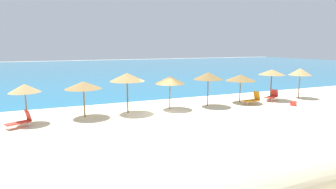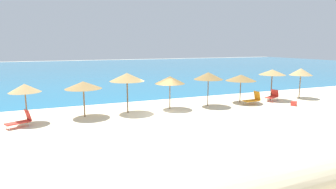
# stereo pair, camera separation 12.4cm
# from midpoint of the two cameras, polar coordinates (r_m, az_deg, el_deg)

# --- Properties ---
(ground_plane) EXTENTS (160.00, 160.00, 0.00)m
(ground_plane) POSITION_cam_midpoint_polar(r_m,az_deg,el_deg) (20.41, -1.28, -4.06)
(ground_plane) COLOR beige
(sea_water) EXTENTS (160.00, 73.03, 0.01)m
(sea_water) POSITION_cam_midpoint_polar(r_m,az_deg,el_deg) (60.92, -16.01, 4.88)
(sea_water) COLOR #1E6B93
(sea_water) RESTS_ON ground_plane
(dune_ridge) EXTENTS (48.73, 5.97, 1.82)m
(dune_ridge) POSITION_cam_midpoint_polar(r_m,az_deg,el_deg) (12.56, 25.83, -9.74)
(dune_ridge) COLOR beige
(dune_ridge) RESTS_ON ground_plane
(beach_umbrella_2) EXTENTS (1.94, 1.94, 2.54)m
(beach_umbrella_2) POSITION_cam_midpoint_polar(r_m,az_deg,el_deg) (19.88, -27.08, 1.11)
(beach_umbrella_2) COLOR brown
(beach_umbrella_2) RESTS_ON ground_plane
(beach_umbrella_3) EXTENTS (2.51, 2.51, 2.49)m
(beach_umbrella_3) POSITION_cam_midpoint_polar(r_m,az_deg,el_deg) (20.19, -16.86, 1.80)
(beach_umbrella_3) COLOR brown
(beach_umbrella_3) RESTS_ON ground_plane
(beach_umbrella_4) EXTENTS (2.53, 2.53, 2.95)m
(beach_umbrella_4) POSITION_cam_midpoint_polar(r_m,az_deg,el_deg) (20.72, -8.42, 3.47)
(beach_umbrella_4) COLOR brown
(beach_umbrella_4) RESTS_ON ground_plane
(beach_umbrella_5) EXTENTS (2.32, 2.32, 2.57)m
(beach_umbrella_5) POSITION_cam_midpoint_polar(r_m,az_deg,el_deg) (21.85, 0.22, 2.93)
(beach_umbrella_5) COLOR brown
(beach_umbrella_5) RESTS_ON ground_plane
(beach_umbrella_6) EXTENTS (2.39, 2.39, 2.77)m
(beach_umbrella_6) POSITION_cam_midpoint_polar(r_m,az_deg,el_deg) (23.13, 7.96, 3.74)
(beach_umbrella_6) COLOR brown
(beach_umbrella_6) RESTS_ON ground_plane
(beach_umbrella_7) EXTENTS (2.60, 2.60, 2.43)m
(beach_umbrella_7) POSITION_cam_midpoint_polar(r_m,az_deg,el_deg) (25.17, 14.28, 3.30)
(beach_umbrella_7) COLOR brown
(beach_umbrella_7) RESTS_ON ground_plane
(beach_umbrella_8) EXTENTS (2.35, 2.35, 2.78)m
(beach_umbrella_8) POSITION_cam_midpoint_polar(r_m,az_deg,el_deg) (27.23, 20.07, 4.24)
(beach_umbrella_8) COLOR brown
(beach_umbrella_8) RESTS_ON ground_plane
(beach_umbrella_9) EXTENTS (2.06, 2.06, 2.81)m
(beach_umbrella_9) POSITION_cam_midpoint_polar(r_m,az_deg,el_deg) (29.32, 24.99, 4.17)
(beach_umbrella_9) COLOR brown
(beach_umbrella_9) RESTS_ON ground_plane
(lounge_chair_1) EXTENTS (1.55, 1.14, 0.99)m
(lounge_chair_1) POSITION_cam_midpoint_polar(r_m,az_deg,el_deg) (26.96, 20.09, -0.27)
(lounge_chair_1) COLOR red
(lounge_chair_1) RESTS_ON ground_plane
(lounge_chair_2) EXTENTS (1.55, 1.14, 1.01)m
(lounge_chair_2) POSITION_cam_midpoint_polar(r_m,az_deg,el_deg) (19.43, -27.67, -4.68)
(lounge_chair_2) COLOR red
(lounge_chair_2) RESTS_ON ground_plane
(lounge_chair_4) EXTENTS (1.44, 0.72, 1.08)m
(lounge_chair_4) POSITION_cam_midpoint_polar(r_m,az_deg,el_deg) (25.00, 16.58, -0.86)
(lounge_chair_4) COLOR orange
(lounge_chair_4) RESTS_ON ground_plane
(cooler_box) EXTENTS (0.56, 0.54, 0.38)m
(cooler_box) POSITION_cam_midpoint_polar(r_m,az_deg,el_deg) (25.55, 23.82, -1.64)
(cooler_box) COLOR red
(cooler_box) RESTS_ON ground_plane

